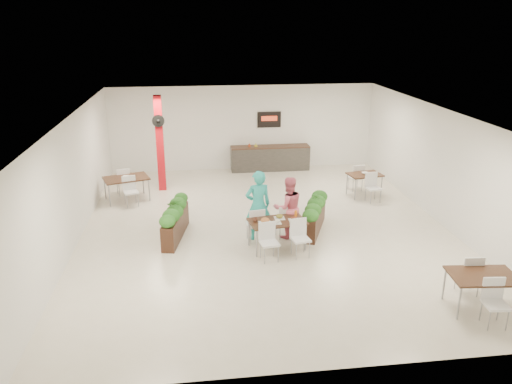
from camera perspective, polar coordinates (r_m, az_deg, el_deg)
The scene contains 12 objects.
ground at distance 13.92m, azimuth 1.11°, elevation -4.19°, with size 12.00×12.00×0.00m, color beige.
room_shell at distance 13.26m, azimuth 1.16°, elevation 3.80°, with size 10.10×12.10×3.22m.
red_column at distance 16.92m, azimuth -10.92°, elevation 5.57°, with size 0.40×0.41×3.20m.
service_counter at distance 19.19m, azimuth 1.61°, elevation 3.97°, with size 3.00×0.64×2.20m.
main_table at distance 12.53m, azimuth 2.40°, elevation -3.78°, with size 1.51×1.79×0.92m.
diner_man at distance 12.97m, azimuth 0.23°, elevation -1.53°, with size 0.68×0.45×1.87m, color #28AEA7.
diner_woman at distance 13.13m, azimuth 3.70°, elevation -1.78°, with size 0.81×0.63×1.67m, color #F16B84.
planter_left at distance 13.35m, azimuth -9.23°, elevation -3.05°, with size 0.71×2.06×1.09m.
planter_right at distance 13.70m, azimuth 6.75°, elevation -2.44°, with size 1.02×1.89×1.05m.
side_table_a at distance 16.42m, azimuth -14.61°, elevation 1.25°, with size 1.58×1.67×0.92m.
side_table_b at distance 16.66m, azimuth 12.31°, elevation 1.60°, with size 1.17×1.67×0.92m.
side_table_c at distance 10.96m, azimuth 24.47°, elevation -9.17°, with size 1.37×1.65×0.92m.
Camera 1 is at (-1.89, -12.64, 5.52)m, focal length 35.00 mm.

